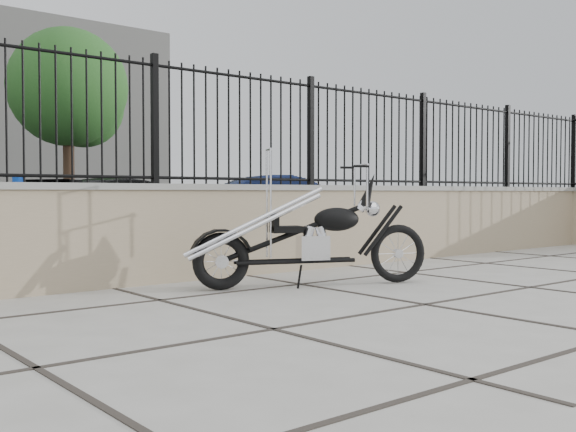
# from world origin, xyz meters

# --- Properties ---
(ground_plane) EXTENTS (90.00, 90.00, 0.00)m
(ground_plane) POSITION_xyz_m (0.00, 0.00, 0.00)
(ground_plane) COLOR #99968E
(ground_plane) RESTS_ON ground
(retaining_wall) EXTENTS (14.00, 0.36, 0.96)m
(retaining_wall) POSITION_xyz_m (0.00, 2.50, 0.48)
(retaining_wall) COLOR gray
(retaining_wall) RESTS_ON ground_plane
(iron_fence) EXTENTS (14.00, 0.08, 1.20)m
(iron_fence) POSITION_xyz_m (0.00, 2.50, 1.56)
(iron_fence) COLOR black
(iron_fence) RESTS_ON retaining_wall
(chopper_motorcycle) EXTENTS (2.14, 1.20, 1.30)m
(chopper_motorcycle) POSITION_xyz_m (-0.04, 1.34, 0.65)
(chopper_motorcycle) COLOR black
(chopper_motorcycle) RESTS_ON ground_plane
(car_black) EXTENTS (4.20, 2.78, 1.13)m
(car_black) POSITION_xyz_m (1.43, 8.03, 0.57)
(car_black) COLOR black
(car_black) RESTS_ON parking_lot
(car_blue) EXTENTS (3.95, 2.55, 1.23)m
(car_blue) POSITION_xyz_m (4.86, 7.65, 0.62)
(car_blue) COLOR #101A3C
(car_blue) RESTS_ON parking_lot
(bollard_a) EXTENTS (0.15, 0.15, 1.10)m
(bollard_a) POSITION_xyz_m (-1.47, 5.14, 0.55)
(bollard_a) COLOR #0B13AC
(bollard_a) RESTS_ON ground_plane
(bollard_b) EXTENTS (0.13, 0.13, 0.87)m
(bollard_b) POSITION_xyz_m (3.16, 4.34, 0.44)
(bollard_b) COLOR #0A14A4
(bollard_b) RESTS_ON ground_plane
(bollard_c) EXTENTS (0.14, 0.14, 0.92)m
(bollard_c) POSITION_xyz_m (6.54, 4.46, 0.46)
(bollard_c) COLOR #0C38BA
(bollard_c) RESTS_ON ground_plane
(tree_right) EXTENTS (3.57, 3.57, 6.02)m
(tree_right) POSITION_xyz_m (3.66, 16.68, 4.22)
(tree_right) COLOR #382619
(tree_right) RESTS_ON ground_plane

